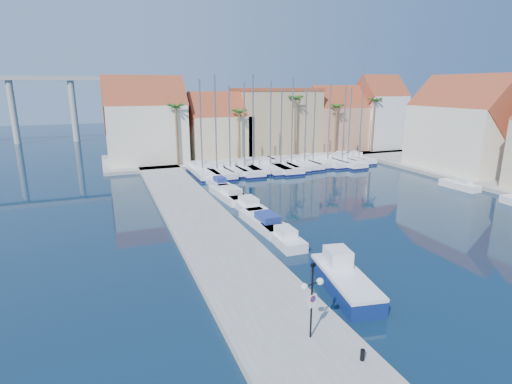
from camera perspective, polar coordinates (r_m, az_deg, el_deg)
ground at (r=28.21m, az=18.67°, el=-11.80°), size 260.00×260.00×0.00m
quay_west at (r=35.52m, az=-7.22°, el=-5.07°), size 6.00×77.00×0.50m
shore_north at (r=73.16m, az=0.57°, el=5.39°), size 54.00×16.00×0.50m
lamp_post at (r=19.43m, az=8.04°, el=-13.61°), size 1.31×0.57×3.92m
bollard at (r=19.68m, az=14.97°, el=-21.57°), size 0.21×0.21×0.53m
fishing_boat at (r=25.82m, az=12.46°, el=-12.03°), size 3.28×6.83×2.29m
motorboat_west_0 at (r=32.64m, az=3.89°, el=-6.33°), size 1.90×5.65×1.40m
motorboat_west_1 at (r=36.02m, az=1.25°, el=-4.23°), size 2.53×7.00×1.40m
motorboat_west_2 at (r=41.18m, az=-1.34°, el=-1.76°), size 2.28×6.57×1.40m
motorboat_west_3 at (r=45.25m, az=-3.84°, el=-0.26°), size 2.84×7.48×1.40m
motorboat_west_4 at (r=50.37m, az=-5.34°, el=1.27°), size 2.01×5.32×1.40m
motorboat_east_1 at (r=55.37m, az=27.11°, el=0.92°), size 1.89×5.03×1.40m
sailboat_0 at (r=57.95m, az=-7.80°, el=3.07°), size 2.91×10.84×13.21m
sailboat_1 at (r=57.73m, az=-5.80°, el=3.10°), size 3.38×10.74×13.86m
sailboat_2 at (r=58.71m, az=-3.91°, el=3.34°), size 3.21×9.37×12.43m
sailboat_3 at (r=59.30m, az=-1.83°, el=3.46°), size 2.92×11.02×12.78m
sailboat_4 at (r=60.42m, az=-0.57°, el=3.72°), size 3.29×9.94×14.00m
sailboat_5 at (r=61.07m, az=1.81°, el=3.80°), size 3.06×11.27×13.00m
sailboat_6 at (r=61.47m, az=3.30°, el=3.84°), size 3.30×11.71×12.11m
sailboat_7 at (r=62.59m, az=4.83°, el=4.05°), size 2.92×9.89×13.43m
sailboat_8 at (r=63.55m, az=6.69°, el=4.16°), size 2.78×9.23×12.09m
sailboat_9 at (r=64.99m, az=7.89°, el=4.35°), size 2.68×9.41×11.98m
sailboat_10 at (r=65.97m, az=9.91°, el=4.43°), size 2.84×10.01×12.63m
sailboat_11 at (r=66.34m, az=11.86°, el=4.37°), size 3.49×10.87×12.31m
sailboat_12 at (r=68.68m, az=12.74°, el=4.71°), size 2.27×8.30×12.11m
sailboat_13 at (r=69.46m, az=14.24°, el=4.78°), size 2.36×8.18×14.92m
building_0 at (r=66.58m, az=-15.49°, el=9.37°), size 12.30×9.00×13.50m
building_1 at (r=68.98m, az=-5.36°, el=8.98°), size 10.30×8.00×11.00m
building_2 at (r=73.58m, az=2.78°, el=10.15°), size 14.20×10.20×11.50m
building_3 at (r=78.41m, az=11.24°, el=9.88°), size 10.30×8.00×12.00m
building_4 at (r=82.70m, az=17.03°, el=10.54°), size 8.30×8.00×14.00m
building_6 at (r=65.34m, az=27.57°, el=8.14°), size 9.00×14.30×13.50m
palm_0 at (r=62.02m, az=-11.40°, el=11.61°), size 2.60×2.60×10.15m
palm_1 at (r=64.58m, az=-2.43°, el=11.16°), size 2.60×2.60×9.15m
palm_2 at (r=68.38m, az=5.71°, el=12.89°), size 2.60×2.60×11.15m
palm_3 at (r=72.41m, az=11.46°, el=11.66°), size 2.60×2.60×9.65m
palm_4 at (r=76.96m, az=16.64°, el=12.22°), size 2.60×2.60×10.65m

